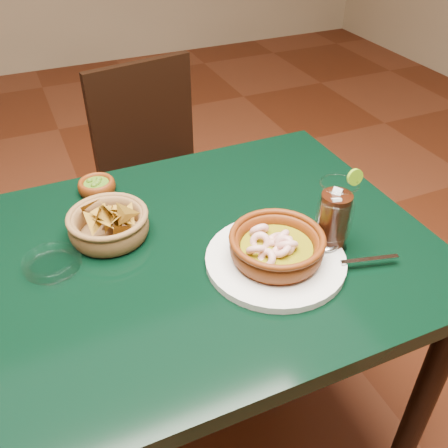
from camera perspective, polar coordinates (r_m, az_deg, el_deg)
name	(u,v)px	position (r m, az deg, el deg)	size (l,w,h in m)	color
ground	(180,442)	(1.68, -5.08, -23.55)	(7.00, 7.00, 0.00)	#471C0C
dining_table	(164,289)	(1.16, -6.82, -7.44)	(1.20, 0.80, 0.75)	black
dining_chair	(162,180)	(1.84, -7.06, 5.02)	(0.47, 0.47, 0.89)	black
shrimp_plate	(276,250)	(1.05, 6.01, -2.98)	(0.39, 0.30, 0.08)	silver
chip_basket	(109,224)	(1.15, -13.03, -0.01)	(0.21, 0.21, 0.13)	brown
guacamole_ramekin	(97,186)	(1.32, -14.34, 4.22)	(0.11, 0.11, 0.04)	#532008
cola_drink	(334,217)	(1.09, 12.47, 0.84)	(0.17, 0.17, 0.19)	white
glass_ashtray	(52,263)	(1.10, -19.07, -4.26)	(0.13, 0.13, 0.03)	white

